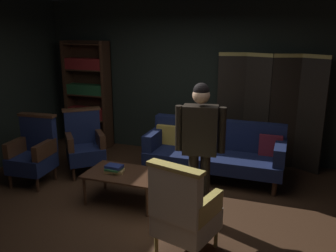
% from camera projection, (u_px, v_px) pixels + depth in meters
% --- Properties ---
extents(ground_plane, '(10.00, 10.00, 0.00)m').
position_uv_depth(ground_plane, '(147.00, 213.00, 4.60)').
color(ground_plane, '#331E11').
extents(back_wall, '(7.20, 0.10, 2.80)m').
position_uv_depth(back_wall, '(199.00, 79.00, 6.45)').
color(back_wall, black).
rests_on(back_wall, ground_plane).
extents(folding_screen, '(1.73, 0.25, 1.90)m').
position_uv_depth(folding_screen, '(269.00, 110.00, 5.91)').
color(folding_screen, black).
rests_on(folding_screen, ground_plane).
extents(bookshelf, '(0.90, 0.32, 2.05)m').
position_uv_depth(bookshelf, '(88.00, 92.00, 7.00)').
color(bookshelf, '#382114').
rests_on(bookshelf, ground_plane).
extents(velvet_couch, '(2.12, 0.78, 0.88)m').
position_uv_depth(velvet_couch, '(215.00, 149.00, 5.62)').
color(velvet_couch, '#382114').
rests_on(velvet_couch, ground_plane).
extents(coffee_table, '(1.00, 0.64, 0.42)m').
position_uv_depth(coffee_table, '(124.00, 176.00, 4.81)').
color(coffee_table, '#382114').
rests_on(coffee_table, ground_plane).
extents(armchair_gilt_accent, '(0.71, 0.71, 1.04)m').
position_uv_depth(armchair_gilt_accent, '(184.00, 211.00, 3.66)').
color(armchair_gilt_accent, tan).
rests_on(armchair_gilt_accent, ground_plane).
extents(armchair_wing_left, '(0.62, 0.61, 1.04)m').
position_uv_depth(armchair_wing_left, '(34.00, 152.00, 5.39)').
color(armchair_wing_left, '#382114').
rests_on(armchair_wing_left, ground_plane).
extents(armchair_wing_right, '(0.81, 0.81, 1.04)m').
position_uv_depth(armchair_wing_right, '(85.00, 144.00, 5.77)').
color(armchair_wing_right, '#382114').
rests_on(armchair_wing_right, ground_plane).
extents(standing_figure, '(0.58, 0.27, 1.70)m').
position_uv_depth(standing_figure, '(200.00, 140.00, 4.19)').
color(standing_figure, black).
rests_on(standing_figure, ground_plane).
extents(book_tan_leather, '(0.28, 0.19, 0.04)m').
position_uv_depth(book_tan_leather, '(114.00, 171.00, 4.80)').
color(book_tan_leather, '#9E7A47').
rests_on(book_tan_leather, coffee_table).
extents(book_green_cloth, '(0.20, 0.20, 0.03)m').
position_uv_depth(book_green_cloth, '(114.00, 169.00, 4.79)').
color(book_green_cloth, '#1E4C28').
rests_on(book_green_cloth, book_tan_leather).
extents(book_navy_cloth, '(0.23, 0.16, 0.04)m').
position_uv_depth(book_navy_cloth, '(114.00, 166.00, 4.78)').
color(book_navy_cloth, navy).
rests_on(book_navy_cloth, book_green_cloth).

